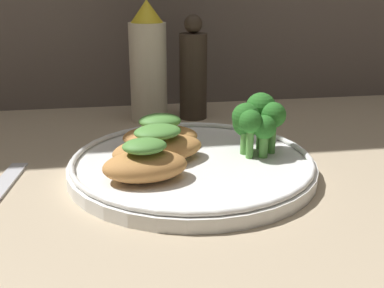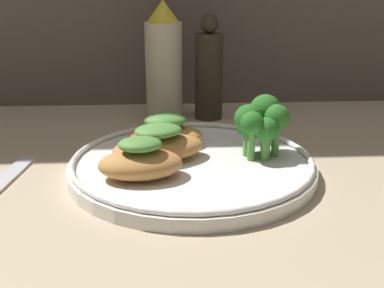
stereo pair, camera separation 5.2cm
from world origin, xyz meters
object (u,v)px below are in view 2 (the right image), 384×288
at_px(broccoli_bunch, 260,121).
at_px(sauce_bottle, 164,64).
at_px(pepper_grinder, 209,73).
at_px(plate, 192,165).

height_order(broccoli_bunch, sauce_bottle, sauce_bottle).
relative_size(broccoli_bunch, pepper_grinder, 0.43).
relative_size(plate, broccoli_bunch, 4.04).
bearing_deg(pepper_grinder, broccoli_bunch, -79.44).
height_order(sauce_bottle, pepper_grinder, sauce_bottle).
bearing_deg(pepper_grinder, plate, -99.93).
bearing_deg(pepper_grinder, sauce_bottle, 180.00).
distance_m(plate, broccoli_bunch, 0.09).
relative_size(broccoli_bunch, sauce_bottle, 0.38).
height_order(plate, broccoli_bunch, broccoli_bunch).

